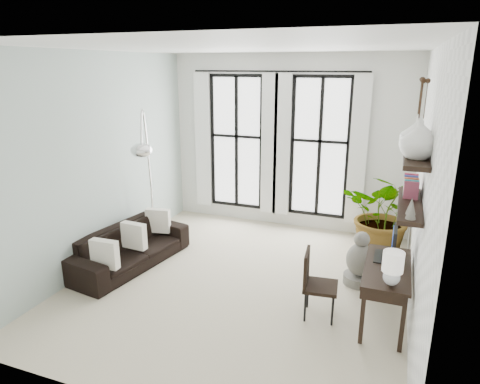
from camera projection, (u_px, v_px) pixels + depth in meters
The scene contains 16 objects.
floor at pixel (240, 282), 6.12m from camera, with size 5.00×5.00×0.00m, color beige.
ceiling at pixel (240, 47), 5.20m from camera, with size 5.00×5.00×0.00m, color white.
wall_left at pixel (100, 161), 6.42m from camera, with size 5.00×5.00×0.00m, color #A5B8B0.
wall_right at pixel (424, 191), 4.90m from camera, with size 5.00×5.00×0.00m, color white.
wall_back at pixel (288, 143), 7.90m from camera, with size 4.50×4.50×0.00m, color white.
windows at pixel (276, 145), 7.92m from camera, with size 3.26×0.13×2.65m.
wall_shelves at pixel (412, 184), 4.70m from camera, with size 0.25×1.30×0.60m.
sofa at pixel (129, 247), 6.58m from camera, with size 2.02×0.79×0.59m, color black.
throw_pillows at pixel (134, 236), 6.48m from camera, with size 0.40×1.52×0.40m.
plant at pixel (386, 215), 6.77m from camera, with size 1.27×1.10×1.41m, color #2D7228.
desk at pixel (387, 271), 4.97m from camera, with size 0.52×1.22×1.12m.
desk_chair at pixel (314, 280), 5.18m from camera, with size 0.44×0.44×0.85m.
arc_lamp at pixel (145, 146), 6.51m from camera, with size 0.73×1.14×2.36m.
buddha at pixel (360, 262), 6.00m from camera, with size 0.43×0.43×0.78m.
vase_a at pixel (419, 140), 4.28m from camera, with size 0.37×0.37×0.38m, color white.
vase_b at pixel (418, 134), 4.64m from camera, with size 0.37×0.37×0.38m, color white.
Camera 1 is at (1.93, -5.14, 2.99)m, focal length 32.00 mm.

